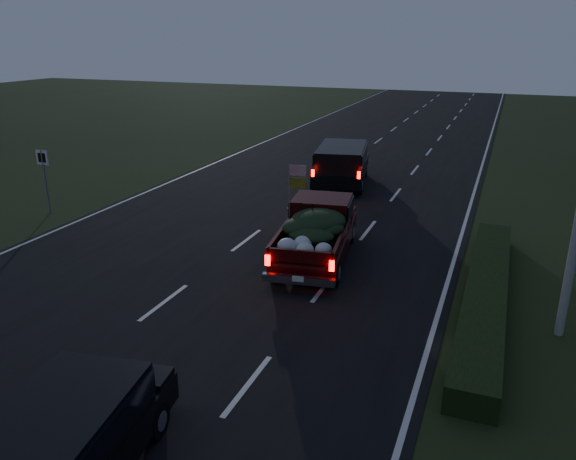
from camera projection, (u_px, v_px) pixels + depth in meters
The scene contains 7 objects.
ground at pixel (164, 303), 14.64m from camera, with size 120.00×120.00×0.00m, color black.
road_asphalt at pixel (164, 303), 14.64m from camera, with size 14.00×120.00×0.02m, color black.
hedge_row at pixel (486, 294), 14.49m from camera, with size 1.00×10.00×0.60m, color black.
route_sign at pixel (44, 172), 21.41m from camera, with size 0.55×0.08×2.50m.
pickup_truck at pixel (317, 229), 17.20m from camera, with size 2.62×5.23×2.63m.
lead_suv at pixel (342, 161), 25.69m from camera, with size 3.04×5.46×1.48m.
rear_suv at pixel (59, 444), 8.26m from camera, with size 2.47×4.54×1.24m.
Camera 1 is at (7.84, -11.08, 6.66)m, focal length 35.00 mm.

